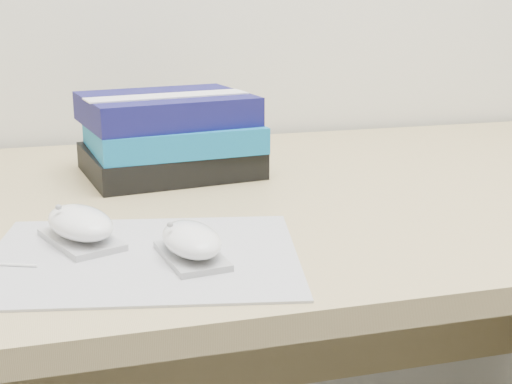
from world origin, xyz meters
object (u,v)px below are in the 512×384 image
object	(u,v)px
mouse_rear	(80,226)
pouch	(145,139)
desk	(260,320)
mouse_front	(191,242)
book_stack	(169,135)

from	to	relation	value
mouse_rear	pouch	size ratio (longest dim) A/B	0.82
desk	pouch	bearing A→B (deg)	157.72
desk	mouse_front	bearing A→B (deg)	-117.53
book_stack	desk	bearing A→B (deg)	-30.23
mouse_rear	pouch	bearing A→B (deg)	69.76
book_stack	mouse_rear	bearing A→B (deg)	-116.07
desk	mouse_rear	bearing A→B (deg)	-139.96
mouse_front	pouch	xyz separation A→B (m)	(-0.00, 0.38, 0.04)
book_stack	pouch	distance (m)	0.04
mouse_rear	book_stack	distance (m)	0.34
mouse_rear	mouse_front	bearing A→B (deg)	-36.94
desk	pouch	size ratio (longest dim) A/B	10.38
desk	pouch	xyz separation A→B (m)	(-0.16, 0.07, 0.29)
desk	mouse_front	world-z (taller)	mouse_front
pouch	book_stack	bearing A→B (deg)	8.58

